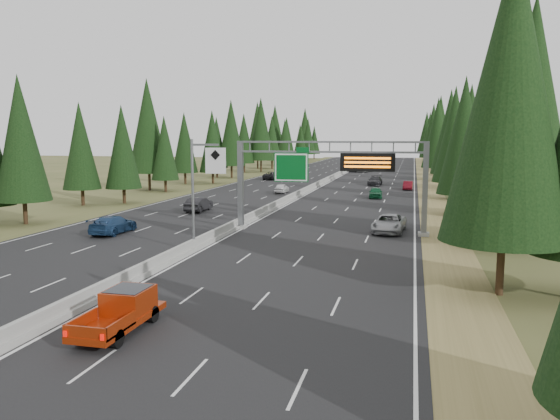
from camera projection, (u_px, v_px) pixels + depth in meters
The scene contains 19 objects.
road at pixel (320, 186), 92.30m from camera, with size 32.00×260.00×0.08m, color black.
shoulder_right at pixel (429, 188), 88.12m from camera, with size 3.60×260.00×0.06m, color olive.
shoulder_left at pixel (221, 183), 96.48m from camera, with size 3.60×260.00×0.06m, color #464D24.
median_barrier at pixel (320, 183), 92.25m from camera, with size 0.70×260.00×0.85m.
sign_gantry at pixel (337, 172), 46.07m from camera, with size 16.75×0.98×7.80m.
hov_sign_pole at pixel (200, 187), 38.55m from camera, with size 2.80×0.50×8.00m.
tree_row_right at pixel (465, 130), 72.93m from camera, with size 11.53×238.67×18.55m.
tree_row_left at pixel (161, 131), 82.89m from camera, with size 10.92×242.20×18.79m.
silver_minivan at pixel (389, 223), 46.87m from camera, with size 2.52×5.46×1.52m, color #9D9EA1.
red_pickup at pixel (124, 308), 23.21m from camera, with size 1.83×5.14×1.67m.
car_ahead_green at pixel (376, 193), 73.17m from camera, with size 1.72×4.28×1.46m, color #114E2B.
car_ahead_dkred at pixel (408, 185), 84.56m from camera, with size 1.40×4.02×1.32m, color #5C0D16.
car_ahead_dkgrey at pixel (375, 181), 92.30m from camera, with size 2.16×5.32×1.54m, color black.
car_ahead_white at pixel (364, 169), 126.89m from camera, with size 2.60×5.64×1.57m, color #B2B2B2.
car_ahead_far at pixel (353, 169), 127.33m from camera, with size 1.67×4.15×1.41m, color black.
car_onc_near at pixel (199, 204), 60.00m from camera, with size 1.65×4.73×1.56m, color black.
car_onc_blue at pixel (113, 224), 46.27m from camera, with size 2.16×5.31×1.54m, color navy.
car_onc_white at pixel (282, 188), 79.67m from camera, with size 1.64×4.08×1.39m, color silver.
car_onc_far at pixel (272, 176), 104.69m from camera, with size 2.51×5.45×1.51m, color black.
Camera 1 is at (15.19, -11.02, 8.23)m, focal length 35.00 mm.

